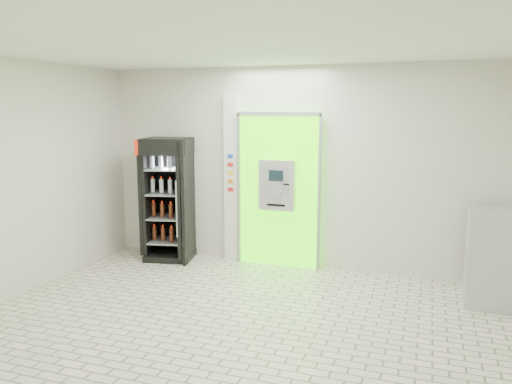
% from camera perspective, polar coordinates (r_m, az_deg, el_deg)
% --- Properties ---
extents(ground, '(6.00, 6.00, 0.00)m').
position_cam_1_polar(ground, '(5.60, -2.78, -15.55)').
color(ground, '#C0B79F').
rests_on(ground, ground).
extents(room_shell, '(6.00, 6.00, 6.00)m').
position_cam_1_polar(room_shell, '(5.11, -2.95, 3.53)').
color(room_shell, beige).
rests_on(room_shell, ground).
extents(atm_assembly, '(1.30, 0.24, 2.33)m').
position_cam_1_polar(atm_assembly, '(7.52, 2.63, 0.30)').
color(atm_assembly, '#44FF00').
rests_on(atm_assembly, ground).
extents(pillar, '(0.22, 0.11, 2.60)m').
position_cam_1_polar(pillar, '(7.79, -2.79, 1.58)').
color(pillar, silver).
rests_on(pillar, ground).
extents(beverage_cooler, '(0.84, 0.80, 1.93)m').
position_cam_1_polar(beverage_cooler, '(8.02, -9.83, -1.06)').
color(beverage_cooler, black).
rests_on(beverage_cooler, ground).
extents(steel_cabinet, '(0.60, 0.88, 1.15)m').
position_cam_1_polar(steel_cabinet, '(6.84, 25.28, -6.68)').
color(steel_cabinet, '#ADAFB5').
rests_on(steel_cabinet, ground).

